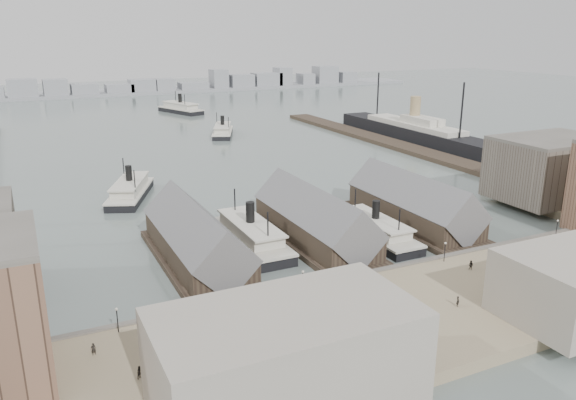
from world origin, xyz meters
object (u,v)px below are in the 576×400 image
ocean_steamer (414,131)px  horse_cart_left (221,334)px  horse_cart_center (399,314)px  ferry_docked_west (251,235)px  horse_cart_right (510,288)px

ocean_steamer → horse_cart_left: bearing=-136.7°
horse_cart_left → horse_cart_center: size_ratio=0.95×
ferry_docked_west → horse_cart_right: (29.22, -43.15, 0.42)m
horse_cart_center → ocean_steamer: bearing=-32.5°
horse_cart_left → horse_cart_right: horse_cart_right is taller
ferry_docked_west → ocean_steamer: size_ratio=0.31×
ocean_steamer → horse_cart_right: size_ratio=19.41×
horse_cart_center → horse_cart_right: (22.19, -0.54, -0.02)m
ferry_docked_west → ocean_steamer: ocean_steamer is taller
ocean_steamer → horse_cart_center: size_ratio=18.28×
horse_cart_left → horse_cart_center: 27.00m
horse_cart_left → horse_cart_right: 48.95m
ferry_docked_west → horse_cart_left: ferry_docked_west is taller
ocean_steamer → horse_cart_left: (-124.29, -116.95, -1.11)m
ferry_docked_west → ocean_steamer: bearing=37.4°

